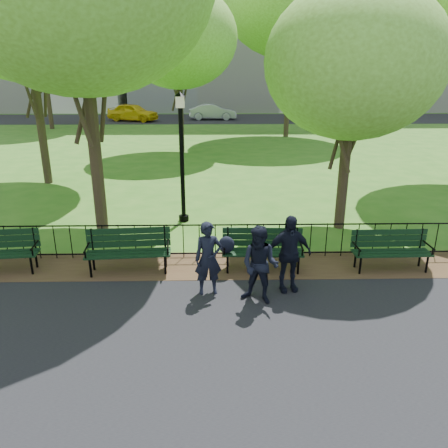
{
  "coord_description": "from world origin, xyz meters",
  "views": [
    {
      "loc": [
        -0.59,
        -8.17,
        4.51
      ],
      "look_at": [
        -0.39,
        1.5,
        1.08
      ],
      "focal_mm": 35.0,
      "sensor_mm": 36.0,
      "label": 1
    }
  ],
  "objects_px": {
    "tree_far_w": "(39,30)",
    "taxi": "(133,112)",
    "person_mid": "(260,265)",
    "park_bench_main": "(251,245)",
    "tree_near_e": "(354,62)",
    "park_bench_left_a": "(128,246)",
    "sedan_silver": "(213,112)",
    "sedan_dark": "(319,112)",
    "person_right": "(288,254)",
    "tree_far_c": "(178,37)",
    "lamppost": "(182,153)",
    "park_bench_right_a": "(391,246)",
    "person_left": "(208,259)"
  },
  "relations": [
    {
      "from": "tree_far_w",
      "to": "park_bench_left_a",
      "type": "bearing_deg",
      "value": -67.27
    },
    {
      "from": "park_bench_left_a",
      "to": "person_right",
      "type": "xyz_separation_m",
      "value": [
        3.57,
        -1.04,
        0.22
      ]
    },
    {
      "from": "tree_far_c",
      "to": "person_left",
      "type": "xyz_separation_m",
      "value": [
        1.77,
        -16.94,
        -5.33
      ]
    },
    {
      "from": "lamppost",
      "to": "sedan_dark",
      "type": "bearing_deg",
      "value": 69.44
    },
    {
      "from": "lamppost",
      "to": "tree_near_e",
      "type": "height_order",
      "value": "tree_near_e"
    },
    {
      "from": "person_right",
      "to": "sedan_dark",
      "type": "distance_m",
      "value": 34.26
    },
    {
      "from": "lamppost",
      "to": "taxi",
      "type": "height_order",
      "value": "lamppost"
    },
    {
      "from": "park_bench_left_a",
      "to": "tree_far_w",
      "type": "bearing_deg",
      "value": 108.16
    },
    {
      "from": "park_bench_left_a",
      "to": "park_bench_right_a",
      "type": "bearing_deg",
      "value": -4.73
    },
    {
      "from": "person_mid",
      "to": "taxi",
      "type": "relative_size",
      "value": 0.35
    },
    {
      "from": "park_bench_left_a",
      "to": "sedan_silver",
      "type": "height_order",
      "value": "sedan_silver"
    },
    {
      "from": "tree_far_w",
      "to": "taxi",
      "type": "relative_size",
      "value": 2.25
    },
    {
      "from": "lamppost",
      "to": "tree_near_e",
      "type": "xyz_separation_m",
      "value": [
        4.74,
        -0.7,
        2.55
      ]
    },
    {
      "from": "park_bench_main",
      "to": "sedan_dark",
      "type": "distance_m",
      "value": 33.46
    },
    {
      "from": "park_bench_right_a",
      "to": "lamppost",
      "type": "xyz_separation_m",
      "value": [
        -5.13,
        3.62,
        1.54
      ]
    },
    {
      "from": "park_bench_right_a",
      "to": "sedan_dark",
      "type": "height_order",
      "value": "sedan_dark"
    },
    {
      "from": "person_mid",
      "to": "taxi",
      "type": "bearing_deg",
      "value": 128.79
    },
    {
      "from": "park_bench_left_a",
      "to": "person_mid",
      "type": "distance_m",
      "value": 3.31
    },
    {
      "from": "tree_far_w",
      "to": "taxi",
      "type": "xyz_separation_m",
      "value": [
        5.56,
        5.41,
        -6.5
      ]
    },
    {
      "from": "taxi",
      "to": "person_mid",
      "type": "bearing_deg",
      "value": -146.22
    },
    {
      "from": "tree_far_c",
      "to": "taxi",
      "type": "height_order",
      "value": "tree_far_c"
    },
    {
      "from": "park_bench_left_a",
      "to": "person_right",
      "type": "distance_m",
      "value": 3.73
    },
    {
      "from": "park_bench_main",
      "to": "tree_near_e",
      "type": "distance_m",
      "value": 5.79
    },
    {
      "from": "park_bench_right_a",
      "to": "taxi",
      "type": "height_order",
      "value": "taxi"
    },
    {
      "from": "park_bench_right_a",
      "to": "person_left",
      "type": "distance_m",
      "value": 4.43
    },
    {
      "from": "tree_near_e",
      "to": "sedan_dark",
      "type": "height_order",
      "value": "tree_near_e"
    },
    {
      "from": "tree_far_w",
      "to": "person_left",
      "type": "distance_m",
      "value": 31.08
    },
    {
      "from": "person_left",
      "to": "person_right",
      "type": "xyz_separation_m",
      "value": [
        1.69,
        0.11,
        0.05
      ]
    },
    {
      "from": "park_bench_right_a",
      "to": "person_mid",
      "type": "bearing_deg",
      "value": -155.99
    },
    {
      "from": "park_bench_left_a",
      "to": "park_bench_main",
      "type": "bearing_deg",
      "value": -5.1
    },
    {
      "from": "tree_far_c",
      "to": "sedan_silver",
      "type": "relative_size",
      "value": 2.0
    },
    {
      "from": "park_bench_right_a",
      "to": "tree_far_w",
      "type": "distance_m",
      "value": 32.2
    },
    {
      "from": "park_bench_right_a",
      "to": "lamppost",
      "type": "relative_size",
      "value": 0.47
    },
    {
      "from": "tree_far_c",
      "to": "park_bench_left_a",
      "type": "bearing_deg",
      "value": -90.41
    },
    {
      "from": "park_bench_main",
      "to": "tree_far_w",
      "type": "height_order",
      "value": "tree_far_w"
    },
    {
      "from": "lamppost",
      "to": "sedan_dark",
      "type": "xyz_separation_m",
      "value": [
        10.74,
        28.63,
        -1.36
      ]
    },
    {
      "from": "tree_far_w",
      "to": "sedan_silver",
      "type": "bearing_deg",
      "value": 26.64
    },
    {
      "from": "tree_near_e",
      "to": "person_left",
      "type": "height_order",
      "value": "tree_near_e"
    },
    {
      "from": "tree_near_e",
      "to": "sedan_dark",
      "type": "bearing_deg",
      "value": 78.43
    },
    {
      "from": "tree_near_e",
      "to": "lamppost",
      "type": "bearing_deg",
      "value": 171.65
    },
    {
      "from": "person_right",
      "to": "sedan_dark",
      "type": "height_order",
      "value": "person_right"
    },
    {
      "from": "park_bench_left_a",
      "to": "tree_far_w",
      "type": "distance_m",
      "value": 29.35
    },
    {
      "from": "sedan_silver",
      "to": "taxi",
      "type": "bearing_deg",
      "value": 99.25
    },
    {
      "from": "person_right",
      "to": "taxi",
      "type": "xyz_separation_m",
      "value": [
        -9.06,
        32.81,
        -0.05
      ]
    },
    {
      "from": "tree_far_w",
      "to": "taxi",
      "type": "bearing_deg",
      "value": 44.22
    },
    {
      "from": "tree_near_e",
      "to": "tree_far_c",
      "type": "height_order",
      "value": "tree_far_c"
    },
    {
      "from": "tree_far_c",
      "to": "person_right",
      "type": "xyz_separation_m",
      "value": [
        3.46,
        -16.83,
        -5.28
      ]
    },
    {
      "from": "lamppost",
      "to": "park_bench_left_a",
      "type": "bearing_deg",
      "value": -106.06
    },
    {
      "from": "park_bench_main",
      "to": "park_bench_right_a",
      "type": "distance_m",
      "value": 3.31
    },
    {
      "from": "person_right",
      "to": "park_bench_right_a",
      "type": "bearing_deg",
      "value": 12.07
    }
  ]
}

